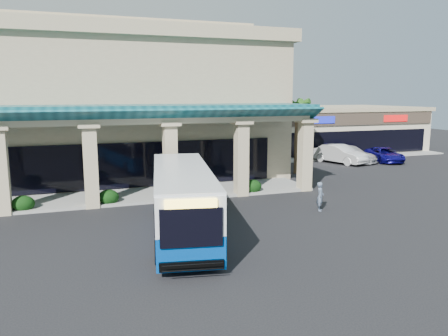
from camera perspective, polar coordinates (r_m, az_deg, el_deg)
name	(u,v)px	position (r m, az deg, el deg)	size (l,w,h in m)	color
ground	(251,220)	(22.42, 3.57, -6.74)	(110.00, 110.00, 0.00)	black
main_building	(75,103)	(35.80, -18.87, 8.10)	(30.80, 14.80, 11.35)	tan
arcade	(80,154)	(26.82, -18.29, 1.73)	(30.00, 6.20, 5.70)	#0E4C58
strip_mall	(315,128)	(51.29, 11.77, 5.10)	(22.50, 12.50, 4.90)	beige
palm_0	(296,133)	(35.27, 9.43, 4.60)	(2.40, 2.40, 6.60)	#1D4713
palm_1	(290,134)	(38.40, 8.58, 4.42)	(2.40, 2.40, 5.80)	#1D4713
broadleaf_tree	(247,135)	(42.12, 2.96, 4.29)	(2.60, 2.60, 4.81)	black
transit_bus	(182,201)	(19.93, -5.47, -4.36)	(2.51, 10.79, 3.01)	#013F9F
pedestrian	(320,196)	(24.43, 12.46, -3.64)	(0.58, 0.38, 1.60)	slate
car_white	(340,154)	(41.68, 14.89, 1.78)	(1.82, 5.21, 1.72)	silver
car_red	(350,154)	(42.76, 16.13, 1.79)	(2.15, 5.29, 1.54)	#BABABD
car_gray	(385,155)	(43.94, 20.24, 1.65)	(2.24, 4.85, 1.35)	#0D086C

